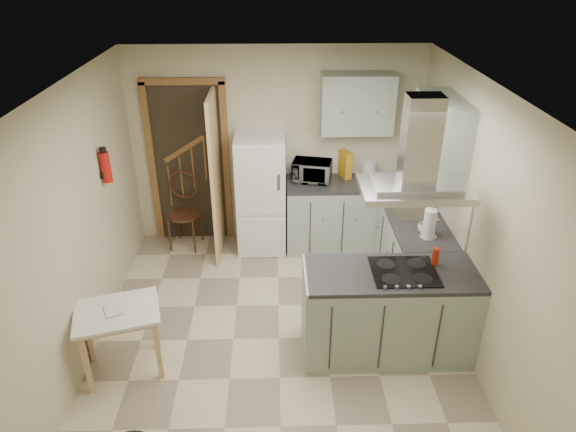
{
  "coord_description": "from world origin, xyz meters",
  "views": [
    {
      "loc": [
        -0.02,
        -3.98,
        3.5
      ],
      "look_at": [
        0.1,
        0.45,
        1.15
      ],
      "focal_mm": 32.0,
      "sensor_mm": 36.0,
      "label": 1
    }
  ],
  "objects_px": {
    "fridge": "(261,194)",
    "bentwood_chair": "(184,215)",
    "extractor_hood": "(414,189)",
    "peninsula": "(388,312)",
    "drop_leaf_table": "(122,340)",
    "microwave": "(312,171)"
  },
  "relations": [
    {
      "from": "fridge",
      "to": "bentwood_chair",
      "type": "xyz_separation_m",
      "value": [
        -0.99,
        0.04,
        -0.3
      ]
    },
    {
      "from": "fridge",
      "to": "extractor_hood",
      "type": "distance_m",
      "value": 2.57
    },
    {
      "from": "peninsula",
      "to": "drop_leaf_table",
      "type": "height_order",
      "value": "peninsula"
    },
    {
      "from": "peninsula",
      "to": "microwave",
      "type": "bearing_deg",
      "value": 106.18
    },
    {
      "from": "microwave",
      "to": "peninsula",
      "type": "bearing_deg",
      "value": -61.31
    },
    {
      "from": "extractor_hood",
      "to": "microwave",
      "type": "relative_size",
      "value": 1.94
    },
    {
      "from": "peninsula",
      "to": "extractor_hood",
      "type": "distance_m",
      "value": 1.27
    },
    {
      "from": "bentwood_chair",
      "to": "fridge",
      "type": "bearing_deg",
      "value": 8.0
    },
    {
      "from": "extractor_hood",
      "to": "microwave",
      "type": "bearing_deg",
      "value": 108.73
    },
    {
      "from": "bentwood_chair",
      "to": "microwave",
      "type": "xyz_separation_m",
      "value": [
        1.62,
        0.02,
        0.58
      ]
    },
    {
      "from": "extractor_hood",
      "to": "drop_leaf_table",
      "type": "bearing_deg",
      "value": -175.61
    },
    {
      "from": "fridge",
      "to": "microwave",
      "type": "distance_m",
      "value": 0.69
    },
    {
      "from": "drop_leaf_table",
      "to": "extractor_hood",
      "type": "bearing_deg",
      "value": -11.0
    },
    {
      "from": "peninsula",
      "to": "bentwood_chair",
      "type": "distance_m",
      "value": 2.99
    },
    {
      "from": "extractor_hood",
      "to": "peninsula",
      "type": "bearing_deg",
      "value": 180.0
    },
    {
      "from": "drop_leaf_table",
      "to": "peninsula",
      "type": "bearing_deg",
      "value": -10.82
    },
    {
      "from": "drop_leaf_table",
      "to": "microwave",
      "type": "xyz_separation_m",
      "value": [
        1.85,
        2.24,
        0.69
      ]
    },
    {
      "from": "peninsula",
      "to": "microwave",
      "type": "height_order",
      "value": "microwave"
    },
    {
      "from": "microwave",
      "to": "drop_leaf_table",
      "type": "bearing_deg",
      "value": -117.15
    },
    {
      "from": "fridge",
      "to": "microwave",
      "type": "bearing_deg",
      "value": 5.51
    },
    {
      "from": "extractor_hood",
      "to": "fridge",
      "type": "bearing_deg",
      "value": 123.79
    },
    {
      "from": "extractor_hood",
      "to": "drop_leaf_table",
      "type": "relative_size",
      "value": 1.25
    }
  ]
}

